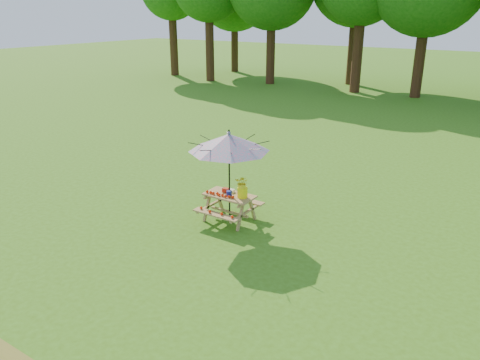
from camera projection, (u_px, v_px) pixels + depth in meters
The scene contains 5 objects.
picnic_table at pixel (230, 208), 11.20m from camera, with size 1.20×1.32×0.67m.
patio_umbrella at pixel (229, 143), 10.65m from camera, with size 2.11×2.11×2.25m.
produce_bins at pixel (229, 192), 11.12m from camera, with size 0.35×0.36×0.13m.
tomatoes_row at pixel (220, 194), 11.01m from camera, with size 0.77×0.13×0.07m, color red, non-canonical shape.
flower_bucket at pixel (242, 186), 10.83m from camera, with size 0.40×0.37×0.54m.
Camera 1 is at (1.07, -5.12, 4.79)m, focal length 35.00 mm.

